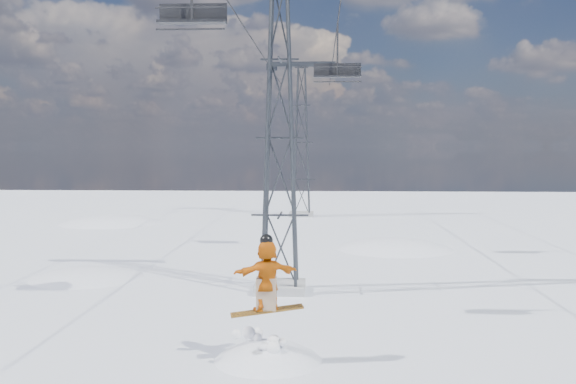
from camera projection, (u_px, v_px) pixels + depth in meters
name	position (u px, v px, depth m)	size (l,w,h in m)	color
ground	(224.00, 367.00, 15.13)	(120.00, 120.00, 0.00)	white
lift_tower_near	(280.00, 139.00, 22.67)	(5.20, 1.80, 11.43)	#999999
lift_tower_far	(301.00, 143.00, 47.58)	(5.20, 1.80, 11.43)	#999999
haul_cables	(294.00, 39.00, 33.75)	(4.46, 51.00, 0.06)	black
lift_chair_near	(192.00, 15.00, 18.16)	(1.94, 0.56, 2.41)	black
lift_chair_mid	(337.00, 71.00, 29.65)	(2.19, 0.63, 2.72)	black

